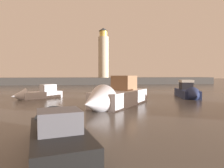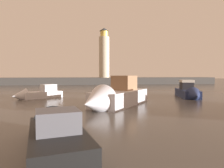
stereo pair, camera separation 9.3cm
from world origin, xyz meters
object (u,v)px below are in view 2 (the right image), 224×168
(motorboat_1, at_px, (54,129))
(lighthouse, at_px, (104,54))
(motorboat_2, at_px, (36,94))
(motorboat_4, at_px, (189,92))
(motorboat_3, at_px, (113,97))

(motorboat_1, bearing_deg, lighthouse, 81.45)
(motorboat_1, height_order, motorboat_2, motorboat_2)
(motorboat_4, bearing_deg, motorboat_2, 173.26)
(motorboat_3, bearing_deg, motorboat_1, -114.36)
(motorboat_3, relative_size, motorboat_4, 1.24)
(motorboat_2, bearing_deg, motorboat_3, -42.45)
(motorboat_3, bearing_deg, motorboat_4, 27.48)
(motorboat_1, xyz_separation_m, motorboat_3, (3.91, 8.63, 0.36))
(motorboat_1, xyz_separation_m, motorboat_4, (14.36, 14.06, 0.17))
(motorboat_2, xyz_separation_m, motorboat_3, (8.37, -7.66, 0.34))
(motorboat_2, bearing_deg, motorboat_1, -74.65)
(lighthouse, bearing_deg, motorboat_2, -109.17)
(motorboat_4, bearing_deg, lighthouse, 100.11)
(motorboat_1, xyz_separation_m, motorboat_2, (-4.47, 16.29, 0.02))
(lighthouse, distance_m, motorboat_4, 38.80)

